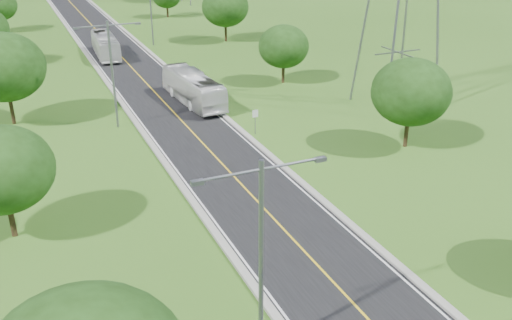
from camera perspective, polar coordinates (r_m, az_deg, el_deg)
The scene contains 15 objects.
ground at distance 71.03m, azimuth -11.26°, elevation 7.88°, with size 260.00×260.00×0.00m, color #315818.
road at distance 76.69m, azimuth -12.33°, elevation 9.00°, with size 8.00×150.00×0.06m, color black.
curb_left at distance 75.98m, azimuth -15.48°, elevation 8.61°, with size 0.50×150.00×0.22m, color gray.
curb_right at distance 77.59m, azimuth -9.24°, elevation 9.48°, with size 0.50×150.00×0.22m, color gray.
speed_limit_sign at distance 52.04m, azimuth -0.07°, elevation 4.25°, with size 0.55×0.09×2.40m.
streetlight_near_left at distance 24.57m, azimuth 0.52°, elevation -8.68°, with size 5.90×0.25×10.00m.
streetlight_mid_left at distance 54.17m, azimuth -14.23°, elevation 9.12°, with size 5.90×0.25×10.00m.
streetlight_far_right at distance 88.27m, azimuth -10.51°, elevation 15.01°, with size 5.90×0.25×10.00m.
tree_lb at distance 37.77m, azimuth -24.08°, elevation -0.89°, with size 6.30×6.30×7.33m.
tree_lc at distance 58.43m, azimuth -23.89°, elevation 8.49°, with size 7.56×7.56×8.79m.
tree_rb at distance 49.93m, azimuth 15.24°, elevation 6.59°, with size 6.72×6.72×7.82m.
tree_rc at distance 67.49m, azimuth 2.78°, elevation 11.27°, with size 5.88×5.88×6.84m.
tree_rd at distance 89.72m, azimuth -3.10°, elevation 15.06°, with size 7.14×7.14×8.30m.
bus_outbound at distance 60.91m, azimuth -6.31°, elevation 7.17°, with size 2.75×11.75×3.27m, color silver.
bus_inbound at distance 83.10m, azimuth -14.82°, elevation 11.03°, with size 2.61×11.16×3.11m, color silver.
Camera 1 is at (-14.57, -6.81, 19.23)m, focal length 40.00 mm.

